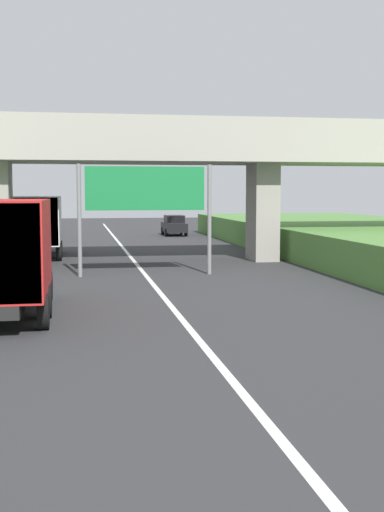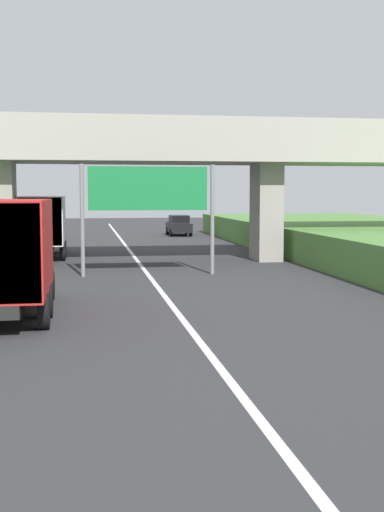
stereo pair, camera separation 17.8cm
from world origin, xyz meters
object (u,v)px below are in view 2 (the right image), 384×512
overhead_highway_sign (148,195)px  truck_blue (44,223)px  car_black (179,225)px  truck_red (10,250)px

overhead_highway_sign → truck_blue: (-5.02, 9.34, -1.61)m
overhead_highway_sign → car_black: 27.51m
car_black → truck_red: bearing=-105.7°
truck_blue → car_black: truck_blue is taller
car_black → overhead_highway_sign: bearing=-100.8°
truck_red → car_black: (10.06, 35.69, -1.08)m
overhead_highway_sign → car_black: overhead_highway_sign is taller
truck_blue → truck_red: bearing=-89.7°
overhead_highway_sign → truck_blue: 10.73m
overhead_highway_sign → truck_red: (-4.93, -8.80, -1.61)m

